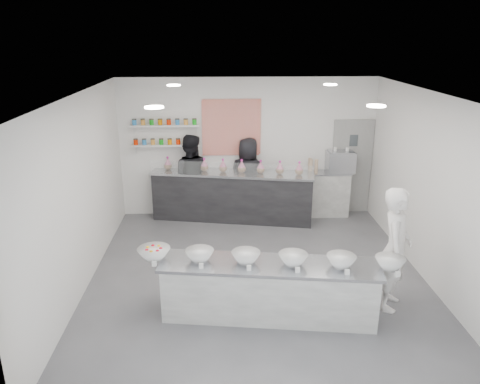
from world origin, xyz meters
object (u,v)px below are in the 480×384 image
espresso_ledge (318,194)px  staff_left (190,176)px  prep_counter (269,290)px  espresso_machine (340,162)px  woman_prep (395,249)px  staff_right (248,177)px  back_bar (232,196)px

espresso_ledge → staff_left: bearing=178.6°
staff_left → prep_counter: bearing=118.4°
espresso_machine → woman_prep: bearing=-91.5°
espresso_machine → staff_right: (-1.99, 0.07, -0.34)m
staff_left → staff_right: staff_left is taller
staff_left → staff_right: 1.25m
prep_counter → espresso_machine: (1.93, 3.88, 0.80)m
prep_counter → woman_prep: 1.91m
staff_left → staff_right: (1.25, 0.00, -0.04)m
woman_prep → espresso_machine: bearing=22.2°
prep_counter → back_bar: 3.73m
staff_right → back_bar: bearing=52.0°
espresso_ledge → woman_prep: size_ratio=0.73×
prep_counter → staff_left: bearing=116.0°
espresso_machine → staff_left: (-3.25, 0.07, -0.30)m
prep_counter → espresso_ledge: 4.16m
woman_prep → staff_left: 4.90m
staff_right → espresso_machine: bearing=-165.8°
prep_counter → staff_right: size_ratio=1.74×
prep_counter → espresso_machine: espresso_machine is taller
espresso_ledge → staff_left: staff_left is taller
woman_prep → staff_right: bearing=50.5°
back_bar → espresso_machine: 2.45m
espresso_ledge → woman_prep: woman_prep is taller
woman_prep → staff_left: bearing=63.7°
espresso_machine → staff_right: 2.02m
espresso_ledge → staff_left: (-2.80, 0.07, 0.42)m
back_bar → woman_prep: woman_prep is taller
espresso_machine → staff_right: staff_right is taller
espresso_machine → staff_left: 3.26m
prep_counter → staff_left: 4.20m
back_bar → staff_left: bearing=175.1°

